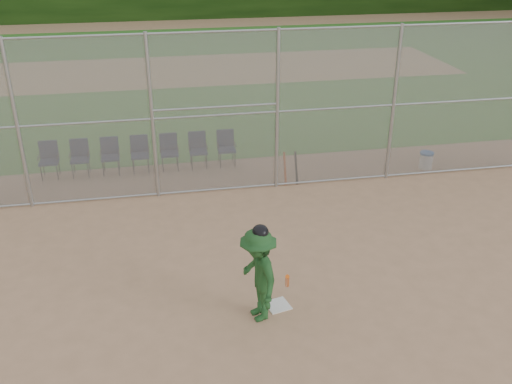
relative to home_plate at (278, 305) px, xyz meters
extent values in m
plane|color=tan|center=(0.06, -0.07, -0.01)|extent=(100.00, 100.00, 0.00)
plane|color=#29641E|center=(0.06, 17.93, 0.00)|extent=(100.00, 100.00, 0.00)
plane|color=tan|center=(0.06, 17.93, 0.00)|extent=(24.00, 24.00, 0.00)
cube|color=gray|center=(0.06, 4.93, 1.99)|extent=(16.00, 0.02, 4.00)
cylinder|color=#9EA3A8|center=(0.06, 4.93, 3.94)|extent=(16.00, 0.05, 0.05)
cube|color=white|center=(0.00, 0.00, 0.00)|extent=(0.47, 0.47, 0.02)
imported|color=#1D4A20|center=(-0.40, -0.23, 0.85)|extent=(0.82, 1.20, 1.71)
ellipsoid|color=black|center=(-0.40, -0.23, 1.67)|extent=(0.27, 0.30, 0.23)
cylinder|color=#E35B15|center=(0.00, -0.63, 0.94)|extent=(0.23, 0.65, 0.64)
cylinder|color=white|center=(5.38, 5.32, 0.20)|extent=(0.35, 0.35, 0.42)
cylinder|color=#2759A9|center=(5.38, 5.32, 0.43)|extent=(0.37, 0.37, 0.05)
cylinder|color=#D84C14|center=(1.33, 5.09, 0.40)|extent=(0.06, 0.33, 0.82)
cylinder|color=black|center=(1.63, 5.09, 0.40)|extent=(0.06, 0.36, 0.82)
camera|label=1|loc=(-1.92, -8.06, 6.21)|focal=40.00mm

